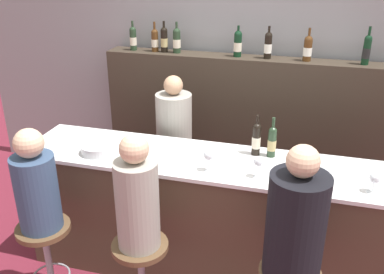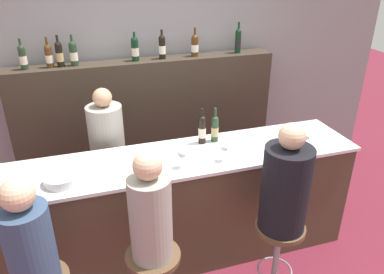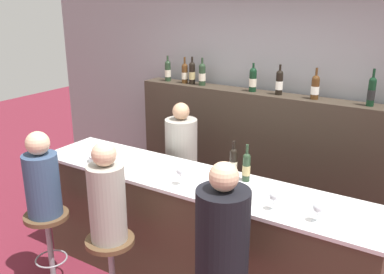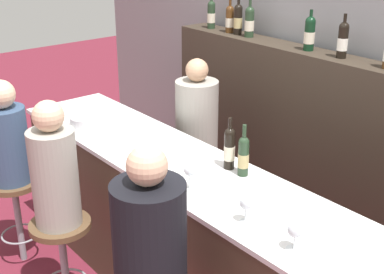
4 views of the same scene
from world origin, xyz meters
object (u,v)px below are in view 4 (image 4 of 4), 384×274
at_px(wine_bottle_counter_1, 243,155).
at_px(wine_glass_3, 295,231).
at_px(wine_glass_2, 246,204).
at_px(guest_seated_left, 7,138).
at_px(wine_bottle_backbar_0, 211,14).
at_px(bar_stool_middle, 62,242).
at_px(guest_seated_middle, 54,171).
at_px(wine_bottle_backbar_5, 343,40).
at_px(guest_seated_right, 150,242).
at_px(wine_bottle_backbar_2, 238,19).
at_px(wine_glass_0, 153,151).
at_px(wine_bottle_counter_0, 229,148).
at_px(wine_bottle_backbar_3, 249,22).
at_px(wine_bottle_backbar_4, 310,33).
at_px(wine_bottle_backbar_1, 230,19).
at_px(bar_stool_left, 15,198).
at_px(wine_glass_1, 190,171).
at_px(metal_bowl, 87,120).
at_px(bartender, 197,160).

distance_m(wine_bottle_counter_1, wine_glass_3, 0.80).
bearing_deg(wine_glass_2, guest_seated_left, -165.87).
xyz_separation_m(wine_bottle_backbar_0, wine_glass_3, (2.32, -1.51, -0.52)).
distance_m(bar_stool_middle, guest_seated_middle, 0.51).
bearing_deg(bar_stool_middle, wine_bottle_backbar_5, 73.66).
bearing_deg(wine_glass_2, wine_glass_3, 0.00).
bearing_deg(guest_seated_middle, guest_seated_right, -0.00).
distance_m(wine_bottle_backbar_2, guest_seated_left, 2.12).
distance_m(wine_bottle_backbar_0, guest_seated_right, 2.79).
bearing_deg(wine_glass_0, wine_bottle_counter_0, 51.12).
xyz_separation_m(wine_bottle_backbar_3, wine_glass_2, (1.51, -1.51, -0.52)).
height_order(wine_bottle_backbar_0, wine_bottle_backbar_4, wine_bottle_backbar_4).
bearing_deg(wine_bottle_backbar_1, guest_seated_right, -51.29).
height_order(wine_bottle_backbar_2, bar_stool_left, wine_bottle_backbar_2).
bearing_deg(wine_glass_1, wine_bottle_backbar_3, 125.23).
bearing_deg(wine_bottle_counter_1, wine_glass_2, -42.94).
bearing_deg(guest_seated_middle, wine_bottle_counter_1, 47.55).
bearing_deg(wine_bottle_backbar_5, wine_bottle_backbar_2, 180.00).
bearing_deg(wine_bottle_counter_0, wine_bottle_backbar_1, 137.28).
relative_size(wine_bottle_backbar_0, bar_stool_left, 0.44).
bearing_deg(wine_bottle_backbar_3, wine_bottle_backbar_1, 180.00).
bearing_deg(guest_seated_left, wine_bottle_backbar_5, 55.99).
relative_size(wine_bottle_backbar_1, bar_stool_left, 0.44).
relative_size(wine_bottle_counter_0, wine_bottle_counter_1, 1.02).
relative_size(wine_glass_1, bar_stool_middle, 0.23).
distance_m(wine_bottle_backbar_0, bar_stool_left, 2.30).
relative_size(wine_bottle_counter_0, wine_bottle_backbar_2, 1.04).
distance_m(wine_bottle_backbar_2, wine_bottle_backbar_4, 0.77).
bearing_deg(bar_stool_left, wine_bottle_backbar_3, 78.22).
distance_m(wine_bottle_backbar_0, wine_glass_1, 2.22).
height_order(wine_bottle_backbar_5, metal_bowl, wine_bottle_backbar_5).
distance_m(wine_bottle_counter_1, bartender, 1.13).
relative_size(wine_bottle_counter_0, wine_bottle_backbar_4, 1.08).
xyz_separation_m(wine_bottle_backbar_1, wine_glass_3, (2.07, -1.51, -0.52)).
xyz_separation_m(wine_bottle_backbar_4, bar_stool_middle, (-0.29, -2.00, -1.15)).
distance_m(bar_stool_left, bartender, 1.41).
height_order(wine_bottle_backbar_2, guest_seated_middle, wine_bottle_backbar_2).
height_order(wine_bottle_backbar_0, wine_bottle_backbar_1, wine_bottle_backbar_1).
distance_m(wine_bottle_backbar_5, guest_seated_middle, 2.18).
height_order(wine_bottle_counter_0, bar_stool_middle, wine_bottle_counter_0).
distance_m(wine_bottle_counter_1, guest_seated_right, 0.89).
distance_m(metal_bowl, bartender, 0.92).
distance_m(guest_seated_right, bartender, 1.76).
height_order(bar_stool_left, guest_seated_middle, guest_seated_middle).
relative_size(wine_bottle_backbar_3, guest_seated_middle, 0.38).
bearing_deg(guest_seated_left, metal_bowl, 69.38).
distance_m(wine_bottle_counter_1, wine_bottle_backbar_0, 2.03).
relative_size(wine_bottle_backbar_0, wine_bottle_backbar_2, 0.96).
height_order(wine_bottle_counter_1, bar_stool_middle, wine_bottle_counter_1).
height_order(wine_bottle_backbar_2, wine_bottle_backbar_4, wine_bottle_backbar_2).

